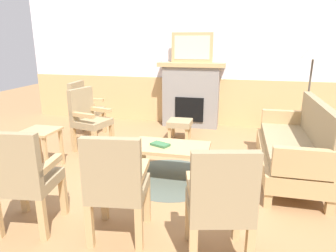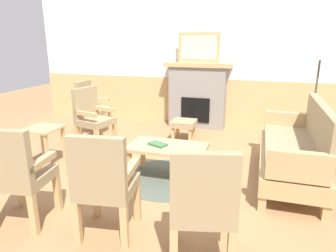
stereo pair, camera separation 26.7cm
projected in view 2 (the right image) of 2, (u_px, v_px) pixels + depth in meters
ground_plane at (160, 173)px, 4.01m from camera, size 14.00×14.00×0.00m
wall_back at (201, 60)px, 6.03m from camera, size 7.20×0.14×2.70m
fireplace at (198, 95)px, 5.99m from camera, size 1.30×0.44×1.28m
framed_picture at (199, 48)px, 5.74m from camera, size 0.80×0.04×0.56m
couch at (295, 150)px, 3.70m from camera, size 0.70×1.80×0.98m
coffee_table at (167, 150)px, 3.75m from camera, size 0.96×0.56×0.44m
round_rug at (167, 178)px, 3.85m from camera, size 1.23×1.23×0.01m
book_on_table at (158, 144)px, 3.73m from camera, size 0.26×0.21×0.03m
footstool at (184, 125)px, 5.23m from camera, size 0.40×0.40×0.36m
armchair_near_fireplace at (92, 115)px, 4.81m from camera, size 0.58×0.58×0.98m
armchair_by_window_left at (90, 105)px, 5.56m from camera, size 0.50×0.50×0.98m
armchair_front_left at (104, 181)px, 2.58m from camera, size 0.54×0.54×0.98m
armchair_front_center at (17, 172)px, 2.76m from camera, size 0.54×0.54×0.98m
armchair_corner_left at (203, 202)px, 2.25m from camera, size 0.58×0.58×0.98m
side_table at (44, 136)px, 4.14m from camera, size 0.44×0.44×0.55m
floor_lamp_by_couch at (320, 58)px, 4.39m from camera, size 0.36×0.36×1.68m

